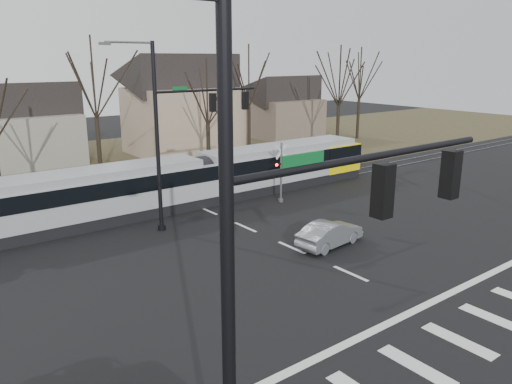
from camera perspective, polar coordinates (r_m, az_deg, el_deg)
ground at (r=21.89m, az=14.72°, el=-10.73°), size 140.00×140.00×0.00m
grass_verge at (r=47.53m, az=-17.11°, el=3.05°), size 140.00×28.00×0.01m
crosswalk at (r=20.02m, az=23.99°, el=-14.16°), size 27.00×2.60×0.01m
stop_line at (r=20.97m, az=18.66°, el=-12.23°), size 28.00×0.35×0.01m
lane_dashes at (r=33.36m, az=-7.32°, el=-1.33°), size 0.18×30.00×0.01m
rail_pair at (r=33.19m, az=-7.15°, el=-1.36°), size 90.00×1.52×0.06m
tram at (r=30.46m, az=-17.30°, el=-0.12°), size 41.80×3.10×3.17m
sedan at (r=25.88m, az=8.45°, el=-4.73°), size 2.32×4.31×1.31m
signal_pole_near_left at (r=8.78m, az=5.54°, el=-9.50°), size 9.28×0.44×10.20m
signal_pole_far at (r=28.04m, az=-8.35°, el=7.43°), size 9.28×0.44×10.20m
rail_crossing_signal at (r=33.13m, az=2.89°, el=2.02°), size 1.08×0.36×4.00m
tree_row at (r=42.05m, az=-12.13°, el=8.79°), size 59.20×7.20×10.00m
house_b at (r=49.33m, az=-24.60°, el=7.44°), size 8.64×7.56×7.65m
house_c at (r=51.42m, az=-8.43°, el=10.30°), size 10.80×8.64×10.10m
house_d at (r=61.74m, az=3.10°, el=10.03°), size 8.64×7.56×7.65m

